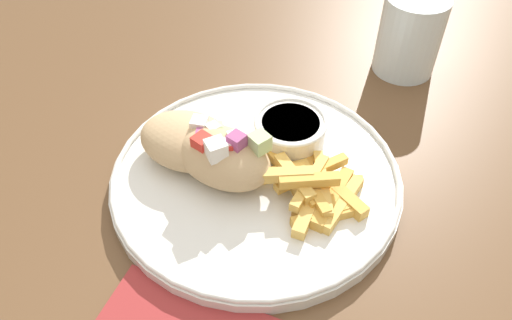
{
  "coord_description": "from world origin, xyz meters",
  "views": [
    {
      "loc": [
        0.01,
        -0.37,
        1.13
      ],
      "look_at": [
        -0.03,
        -0.03,
        0.78
      ],
      "focal_mm": 35.0,
      "sensor_mm": 36.0,
      "label": 1
    }
  ],
  "objects_px": {
    "water_glass": "(409,38)",
    "sauce_ramekin": "(290,130)",
    "plate": "(256,176)",
    "pita_sandwich_far": "(188,140)",
    "fries_pile": "(313,188)",
    "pita_sandwich_near": "(223,156)"
  },
  "relations": [
    {
      "from": "plate",
      "to": "fries_pile",
      "type": "distance_m",
      "value": 0.06
    },
    {
      "from": "fries_pile",
      "to": "sauce_ramekin",
      "type": "distance_m",
      "value": 0.08
    },
    {
      "from": "plate",
      "to": "pita_sandwich_far",
      "type": "relative_size",
      "value": 2.42
    },
    {
      "from": "fries_pile",
      "to": "sauce_ramekin",
      "type": "relative_size",
      "value": 1.66
    },
    {
      "from": "pita_sandwich_near",
      "to": "sauce_ramekin",
      "type": "bearing_deg",
      "value": 67.4
    },
    {
      "from": "fries_pile",
      "to": "water_glass",
      "type": "bearing_deg",
      "value": 65.74
    },
    {
      "from": "pita_sandwich_far",
      "to": "sauce_ramekin",
      "type": "height_order",
      "value": "pita_sandwich_far"
    },
    {
      "from": "pita_sandwich_near",
      "to": "water_glass",
      "type": "relative_size",
      "value": 1.22
    },
    {
      "from": "pita_sandwich_near",
      "to": "sauce_ramekin",
      "type": "height_order",
      "value": "pita_sandwich_near"
    },
    {
      "from": "water_glass",
      "to": "sauce_ramekin",
      "type": "bearing_deg",
      "value": -128.39
    },
    {
      "from": "sauce_ramekin",
      "to": "water_glass",
      "type": "bearing_deg",
      "value": 51.61
    },
    {
      "from": "sauce_ramekin",
      "to": "pita_sandwich_near",
      "type": "bearing_deg",
      "value": -138.43
    },
    {
      "from": "sauce_ramekin",
      "to": "plate",
      "type": "bearing_deg",
      "value": -121.89
    },
    {
      "from": "plate",
      "to": "sauce_ramekin",
      "type": "bearing_deg",
      "value": 58.11
    },
    {
      "from": "sauce_ramekin",
      "to": "water_glass",
      "type": "relative_size",
      "value": 0.77
    },
    {
      "from": "pita_sandwich_near",
      "to": "pita_sandwich_far",
      "type": "height_order",
      "value": "pita_sandwich_near"
    },
    {
      "from": "plate",
      "to": "pita_sandwich_far",
      "type": "distance_m",
      "value": 0.08
    },
    {
      "from": "pita_sandwich_far",
      "to": "sauce_ramekin",
      "type": "bearing_deg",
      "value": 36.36
    },
    {
      "from": "sauce_ramekin",
      "to": "fries_pile",
      "type": "bearing_deg",
      "value": -69.69
    },
    {
      "from": "sauce_ramekin",
      "to": "water_glass",
      "type": "distance_m",
      "value": 0.22
    },
    {
      "from": "plate",
      "to": "fries_pile",
      "type": "xyz_separation_m",
      "value": [
        0.06,
        -0.02,
        0.01
      ]
    },
    {
      "from": "pita_sandwich_far",
      "to": "sauce_ramekin",
      "type": "distance_m",
      "value": 0.11
    }
  ]
}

